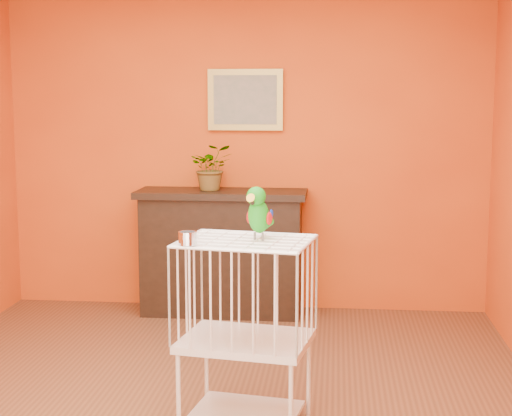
# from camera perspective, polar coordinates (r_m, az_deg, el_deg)

# --- Properties ---
(ground) EXTENTS (4.50, 4.50, 0.00)m
(ground) POSITION_cam_1_polar(r_m,az_deg,el_deg) (4.66, -4.00, -14.40)
(ground) COLOR brown
(ground) RESTS_ON ground
(room_shell) EXTENTS (4.50, 4.50, 4.50)m
(room_shell) POSITION_cam_1_polar(r_m,az_deg,el_deg) (4.30, -4.21, 5.46)
(room_shell) COLOR #DB5414
(room_shell) RESTS_ON ground
(console_cabinet) EXTENTS (1.38, 0.49, 1.02)m
(console_cabinet) POSITION_cam_1_polar(r_m,az_deg,el_deg) (6.44, -2.51, -3.23)
(console_cabinet) COLOR black
(console_cabinet) RESTS_ON ground
(potted_plant) EXTENTS (0.42, 0.45, 0.29)m
(potted_plant) POSITION_cam_1_polar(r_m,az_deg,el_deg) (6.42, -3.16, 2.65)
(potted_plant) COLOR #26722D
(potted_plant) RESTS_ON console_cabinet
(framed_picture) EXTENTS (0.62, 0.04, 0.50)m
(framed_picture) POSITION_cam_1_polar(r_m,az_deg,el_deg) (6.49, -0.78, 7.87)
(framed_picture) COLOR #A68A3B
(framed_picture) RESTS_ON room_shell
(birdcage) EXTENTS (0.74, 0.61, 1.03)m
(birdcage) POSITION_cam_1_polar(r_m,az_deg,el_deg) (4.24, -0.76, -8.96)
(birdcage) COLOR white
(birdcage) RESTS_ON ground
(feed_cup) EXTENTS (0.10, 0.10, 0.07)m
(feed_cup) POSITION_cam_1_polar(r_m,az_deg,el_deg) (3.99, -4.99, -2.19)
(feed_cup) COLOR silver
(feed_cup) RESTS_ON birdcage
(parrot) EXTENTS (0.16, 0.26, 0.29)m
(parrot) POSITION_cam_1_polar(r_m,az_deg,el_deg) (4.12, 0.19, -0.32)
(parrot) COLOR #59544C
(parrot) RESTS_ON birdcage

